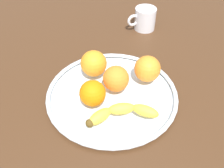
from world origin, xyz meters
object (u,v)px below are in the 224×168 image
(orange_front_left, at_px, (116,79))
(orange_front_right, at_px, (147,69))
(orange_center, at_px, (93,93))
(fruit_bowl, at_px, (112,94))
(orange_back_right, at_px, (94,64))
(ambient_mug, at_px, (145,19))
(banana, at_px, (121,112))

(orange_front_left, xyz_separation_m, orange_front_right, (-0.10, -0.00, 0.00))
(orange_center, bearing_deg, fruit_bowl, -164.57)
(orange_back_right, height_order, orange_front_left, orange_back_right)
(orange_front_right, relative_size, ambient_mug, 0.66)
(banana, xyz_separation_m, orange_back_right, (0.00, -0.18, 0.02))
(orange_front_right, bearing_deg, ambient_mug, -117.69)
(orange_front_left, bearing_deg, orange_center, 18.25)
(orange_front_left, bearing_deg, orange_back_right, -68.12)
(orange_center, distance_m, ambient_mug, 0.45)
(fruit_bowl, distance_m, orange_front_right, 0.13)
(banana, bearing_deg, ambient_mug, -111.39)
(banana, height_order, orange_front_right, orange_front_right)
(orange_center, xyz_separation_m, ambient_mug, (-0.33, -0.31, -0.01))
(fruit_bowl, relative_size, banana, 1.95)
(orange_center, bearing_deg, orange_back_right, -111.86)
(orange_back_right, bearing_deg, ambient_mug, -144.80)
(orange_front_left, bearing_deg, banana, 72.95)
(banana, bearing_deg, orange_center, -42.21)
(ambient_mug, bearing_deg, orange_back_right, 35.20)
(banana, height_order, orange_front_left, orange_front_left)
(orange_front_left, bearing_deg, fruit_bowl, 28.50)
(orange_center, bearing_deg, orange_front_right, -171.27)
(ambient_mug, bearing_deg, orange_front_left, 48.88)
(fruit_bowl, height_order, banana, banana)
(fruit_bowl, xyz_separation_m, orange_back_right, (0.02, -0.09, 0.05))
(orange_center, relative_size, ambient_mug, 0.61)
(banana, bearing_deg, orange_front_left, -92.46)
(fruit_bowl, height_order, orange_center, orange_center)
(fruit_bowl, relative_size, orange_center, 5.29)
(fruit_bowl, xyz_separation_m, orange_front_left, (-0.02, -0.01, 0.05))
(orange_front_left, relative_size, ambient_mug, 0.64)
(banana, relative_size, orange_front_right, 2.49)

